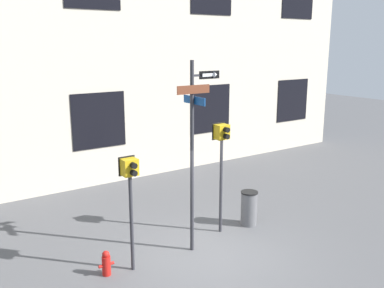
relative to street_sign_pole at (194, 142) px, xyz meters
name	(u,v)px	position (x,y,z in m)	size (l,w,h in m)	color
ground_plane	(210,256)	(0.10, -0.52, -2.68)	(60.00, 60.00, 0.00)	#515154
street_sign_pole	(194,142)	(0.00, 0.00, 0.00)	(1.18, 0.83, 4.55)	#2D2D33
pedestrian_signal_left	(130,183)	(-1.67, -0.03, -0.67)	(0.38, 0.40, 2.58)	#2D2D33
pedestrian_signal_right	(222,148)	(1.16, 0.43, -0.38)	(0.40, 0.40, 2.94)	#2D2D33
fire_hydrant	(106,263)	(-2.25, 0.09, -2.41)	(0.35, 0.19, 0.56)	red
trash_bin	(249,208)	(2.08, 0.35, -2.20)	(0.47, 0.47, 0.96)	#59595B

